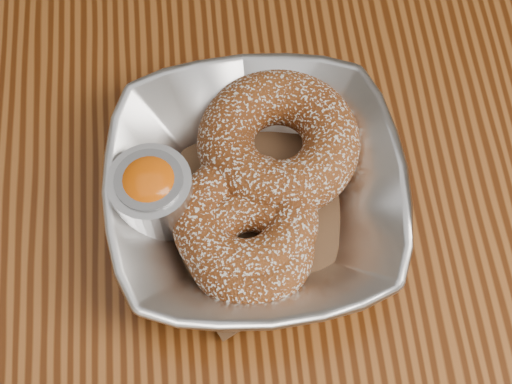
{
  "coord_description": "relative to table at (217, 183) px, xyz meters",
  "views": [
    {
      "loc": [
        0.0,
        -0.31,
        1.27
      ],
      "look_at": [
        0.03,
        -0.07,
        0.78
      ],
      "focal_mm": 55.0,
      "sensor_mm": 36.0,
      "label": 1
    }
  ],
  "objects": [
    {
      "name": "table",
      "position": [
        0.0,
        0.0,
        0.0
      ],
      "size": [
        1.2,
        0.8,
        0.75
      ],
      "color": "brown",
      "rests_on": "ground_plane"
    },
    {
      "name": "donut_front",
      "position": [
        0.02,
        -0.11,
        0.12
      ],
      "size": [
        0.11,
        0.11,
        0.03
      ],
      "primitive_type": "torus",
      "rotation": [
        0.0,
        0.0,
        0.4
      ],
      "color": "brown",
      "rests_on": "parchment"
    },
    {
      "name": "ground_plane",
      "position": [
        0.0,
        0.0,
        -0.65
      ],
      "size": [
        4.0,
        4.0,
        0.0
      ],
      "primitive_type": "plane",
      "color": "#565659",
      "rests_on": "ground"
    },
    {
      "name": "parchment",
      "position": [
        0.03,
        -0.07,
        0.11
      ],
      "size": [
        0.2,
        0.2,
        0.0
      ],
      "primitive_type": "cube",
      "rotation": [
        0.0,
        0.0,
        0.47
      ],
      "color": "brown",
      "rests_on": "table"
    },
    {
      "name": "donut_back",
      "position": [
        0.05,
        -0.04,
        0.13
      ],
      "size": [
        0.13,
        0.13,
        0.04
      ],
      "primitive_type": "torus",
      "rotation": [
        0.0,
        0.0,
        0.13
      ],
      "color": "brown",
      "rests_on": "parchment"
    },
    {
      "name": "ramekin",
      "position": [
        -0.04,
        -0.07,
        0.14
      ],
      "size": [
        0.06,
        0.06,
        0.06
      ],
      "color": "#B8BABF",
      "rests_on": "table"
    },
    {
      "name": "serving_bowl",
      "position": [
        0.03,
        -0.07,
        0.12
      ],
      "size": [
        0.21,
        0.21,
        0.05
      ],
      "primitive_type": "imported",
      "color": "#B8BABF",
      "rests_on": "table"
    },
    {
      "name": "donut_extra",
      "position": [
        0.02,
        -0.09,
        0.13
      ],
      "size": [
        0.11,
        0.11,
        0.04
      ],
      "primitive_type": "torus",
      "rotation": [
        0.0,
        0.0,
        -0.12
      ],
      "color": "brown",
      "rests_on": "parchment"
    }
  ]
}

